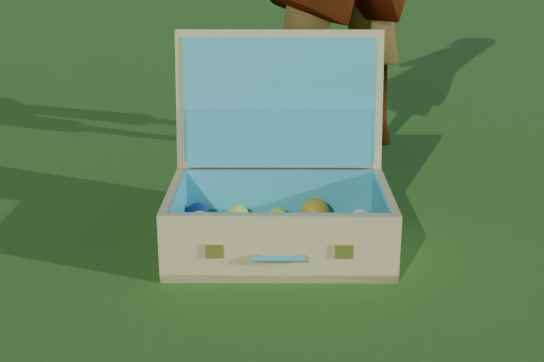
{
  "coord_description": "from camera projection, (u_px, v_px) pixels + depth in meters",
  "views": [
    {
      "loc": [
        -0.57,
        -1.81,
        0.76
      ],
      "look_at": [
        -0.13,
        -0.05,
        0.16
      ],
      "focal_mm": 50.0,
      "sensor_mm": 36.0,
      "label": 1
    }
  ],
  "objects": [
    {
      "name": "ground",
      "position": [
        313.0,
        229.0,
        2.04
      ],
      "size": [
        60.0,
        60.0,
        0.0
      ],
      "primitive_type": "plane",
      "color": "#215114",
      "rests_on": "ground"
    },
    {
      "name": "stray_ball",
      "position": [
        175.0,
        237.0,
        1.89
      ],
      "size": [
        0.07,
        0.07,
        0.07
      ],
      "primitive_type": "sphere",
      "color": "teal",
      "rests_on": "ground"
    },
    {
      "name": "suitcase",
      "position": [
        278.0,
        187.0,
        1.91
      ],
      "size": [
        0.64,
        0.57,
        0.52
      ],
      "rotation": [
        0.0,
        0.0,
        -0.25
      ],
      "color": "tan",
      "rests_on": "ground"
    }
  ]
}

